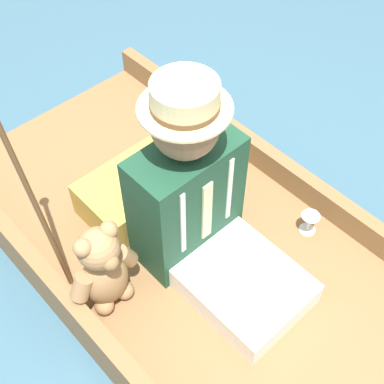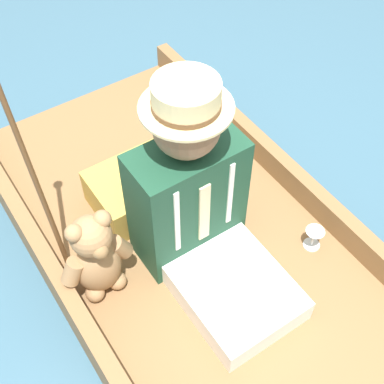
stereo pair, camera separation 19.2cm
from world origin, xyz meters
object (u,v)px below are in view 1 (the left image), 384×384
teddy_bear (104,269)px  walking_cane (23,179)px  wine_glass (310,220)px  seated_person (199,204)px

teddy_bear → walking_cane: (0.07, -0.27, 0.32)m
teddy_bear → wine_glass: size_ratio=4.22×
teddy_bear → walking_cane: walking_cane is taller
walking_cane → seated_person: bearing=142.2°
teddy_bear → walking_cane: size_ratio=0.47×
teddy_bear → wine_glass: (-0.80, 0.31, -0.12)m
wine_glass → walking_cane: size_ratio=0.11×
seated_person → teddy_bear: (0.39, -0.08, -0.12)m
wine_glass → walking_cane: (0.87, -0.59, 0.44)m
teddy_bear → walking_cane: bearing=-75.0°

